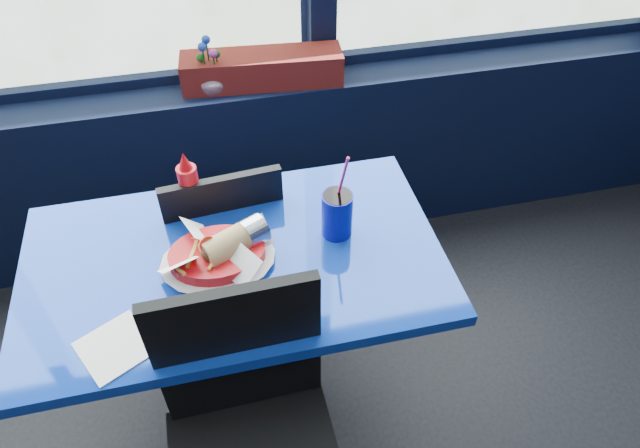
{
  "coord_description": "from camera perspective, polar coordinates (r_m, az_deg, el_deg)",
  "views": [
    {
      "loc": [
        0.3,
        0.87,
        1.97
      ],
      "look_at": [
        0.55,
        1.98,
        0.85
      ],
      "focal_mm": 32.0,
      "sensor_mm": 36.0,
      "label": 1
    }
  ],
  "objects": [
    {
      "name": "window_sill",
      "position": [
        2.56,
        -16.8,
        4.5
      ],
      "size": [
        5.0,
        0.26,
        0.8
      ],
      "primitive_type": "cube",
      "color": "black",
      "rests_on": "ground"
    },
    {
      "name": "near_table",
      "position": [
        1.8,
        -8.05,
        -7.25
      ],
      "size": [
        1.2,
        0.7,
        0.75
      ],
      "color": "black",
      "rests_on": "ground"
    },
    {
      "name": "chair_near_front",
      "position": [
        1.57,
        -6.92,
        -19.65
      ],
      "size": [
        0.45,
        0.45,
        0.97
      ],
      "rotation": [
        0.0,
        0.0,
        0.02
      ],
      "color": "black",
      "rests_on": "ground"
    },
    {
      "name": "chair_near_back",
      "position": [
        2.06,
        -8.8,
        -1.44
      ],
      "size": [
        0.43,
        0.43,
        0.87
      ],
      "rotation": [
        0.0,
        0.0,
        3.23
      ],
      "color": "black",
      "rests_on": "ground"
    },
    {
      "name": "planter_box",
      "position": [
        2.27,
        -5.79,
        15.18
      ],
      "size": [
        0.62,
        0.21,
        0.12
      ],
      "primitive_type": "cube",
      "rotation": [
        0.0,
        0.0,
        -0.09
      ],
      "color": "maroon",
      "rests_on": "window_sill"
    },
    {
      "name": "flower_vase",
      "position": [
        2.24,
        -10.81,
        14.29
      ],
      "size": [
        0.12,
        0.12,
        0.22
      ],
      "rotation": [
        0.0,
        0.0,
        -0.11
      ],
      "color": "silver",
      "rests_on": "window_sill"
    },
    {
      "name": "food_basket",
      "position": [
        1.63,
        -10.04,
        -2.88
      ],
      "size": [
        0.3,
        0.28,
        0.11
      ],
      "rotation": [
        0.0,
        0.0,
        0.02
      ],
      "color": "red",
      "rests_on": "near_table"
    },
    {
      "name": "ketchup_bottle",
      "position": [
        1.76,
        -12.9,
        3.66
      ],
      "size": [
        0.06,
        0.06,
        0.23
      ],
      "color": "red",
      "rests_on": "near_table"
    },
    {
      "name": "soda_cup",
      "position": [
        1.66,
        1.72,
        1.07
      ],
      "size": [
        0.09,
        0.09,
        0.31
      ],
      "rotation": [
        0.0,
        0.0,
        -0.37
      ],
      "color": "#0D0C8C",
      "rests_on": "near_table"
    },
    {
      "name": "napkin",
      "position": [
        1.54,
        -19.76,
        -11.5
      ],
      "size": [
        0.22,
        0.22,
        0.0
      ],
      "primitive_type": "cube",
      "rotation": [
        0.0,
        0.0,
        0.49
      ],
      "color": "white",
      "rests_on": "near_table"
    }
  ]
}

